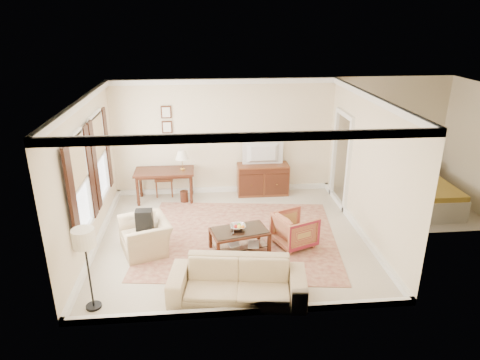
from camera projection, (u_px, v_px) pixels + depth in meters
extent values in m
cube|color=beige|center=(232.00, 237.00, 8.89)|extent=(5.50, 5.00, 0.01)
cube|color=white|center=(231.00, 97.00, 7.83)|extent=(5.50, 5.00, 0.01)
cube|color=#F1E4C5|center=(224.00, 137.00, 10.68)|extent=(5.50, 0.01, 2.90)
cube|color=#F1E4C5|center=(244.00, 232.00, 6.04)|extent=(5.50, 0.01, 2.90)
cube|color=#F1E4C5|center=(87.00, 176.00, 8.13)|extent=(0.01, 5.00, 2.90)
cube|color=#F1E4C5|center=(367.00, 167.00, 8.59)|extent=(0.01, 5.00, 2.90)
cube|color=beige|center=(404.00, 206.00, 10.32)|extent=(3.00, 2.70, 0.01)
cube|color=#F1E4C5|center=(475.00, 147.00, 9.91)|extent=(0.01, 2.70, 2.90)
cube|color=maroon|center=(239.00, 237.00, 8.87)|extent=(4.32, 3.84, 0.01)
cube|color=#3B1B11|center=(164.00, 171.00, 10.38)|extent=(1.43, 0.71, 0.05)
cylinder|color=#3B1B11|center=(138.00, 192.00, 10.21)|extent=(0.07, 0.07, 0.73)
cylinder|color=#3B1B11|center=(191.00, 190.00, 10.32)|extent=(0.07, 0.07, 0.73)
cylinder|color=#3B1B11|center=(141.00, 183.00, 10.73)|extent=(0.07, 0.07, 0.73)
cylinder|color=#3B1B11|center=(191.00, 181.00, 10.83)|extent=(0.07, 0.07, 0.73)
cube|color=brown|center=(263.00, 179.00, 10.89)|extent=(1.29, 0.50, 0.79)
imported|color=black|center=(263.00, 146.00, 10.55)|extent=(0.97, 0.56, 0.13)
cube|color=#3B1B11|center=(239.00, 232.00, 8.23)|extent=(1.19, 0.86, 0.04)
cube|color=silver|center=(239.00, 230.00, 8.22)|extent=(1.12, 0.79, 0.01)
cube|color=silver|center=(239.00, 244.00, 8.33)|extent=(1.10, 0.77, 0.02)
cube|color=#3B1B11|center=(218.00, 253.00, 7.90)|extent=(0.07, 0.07, 0.42)
cube|color=#3B1B11|center=(269.00, 244.00, 8.21)|extent=(0.07, 0.07, 0.42)
cube|color=#3B1B11|center=(210.00, 238.00, 8.41)|extent=(0.07, 0.07, 0.42)
cube|color=#3B1B11|center=(259.00, 231.00, 8.71)|extent=(0.07, 0.07, 0.42)
imported|color=silver|center=(238.00, 226.00, 8.24)|extent=(0.42, 0.42, 0.10)
imported|color=brown|center=(228.00, 244.00, 8.26)|extent=(0.28, 0.11, 0.38)
imported|color=brown|center=(248.00, 244.00, 8.26)|extent=(0.28, 0.07, 0.38)
imported|color=maroon|center=(295.00, 228.00, 8.46)|extent=(0.90, 0.92, 0.74)
imported|color=#C8B787|center=(145.00, 231.00, 8.24)|extent=(0.94, 1.15, 0.86)
cube|color=black|center=(144.00, 217.00, 8.23)|extent=(0.28, 0.36, 0.40)
imported|color=#C8B787|center=(237.00, 275.00, 6.84)|extent=(2.26, 0.95, 0.86)
cylinder|color=black|center=(94.00, 306.00, 6.76)|extent=(0.25, 0.25, 0.04)
cylinder|color=black|center=(89.00, 275.00, 6.55)|extent=(0.03, 0.03, 1.16)
cylinder|color=silver|center=(84.00, 238.00, 6.31)|extent=(0.34, 0.34, 0.28)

